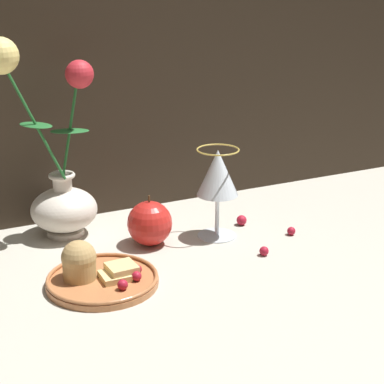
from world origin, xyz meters
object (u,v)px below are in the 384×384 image
Objects in this scene: plate_with_pastries at (96,273)px; apple_beside_vase at (150,223)px; wine_glass at (218,176)px; vase at (57,180)px.

plate_with_pastries is 1.90× the size of apple_beside_vase.
wine_glass reaches higher than plate_with_pastries.
plate_with_pastries is 0.30m from wine_glass.
plate_with_pastries is at bearing -161.36° from wine_glass.
vase reaches higher than plate_with_pastries.
apple_beside_vase reaches higher than plate_with_pastries.
plate_with_pastries is at bearing -90.46° from vase.
wine_glass is 1.80× the size of apple_beside_vase.
vase is at bearing 141.41° from apple_beside_vase.
vase reaches higher than apple_beside_vase.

